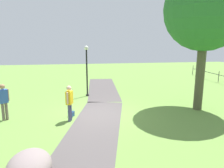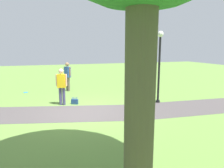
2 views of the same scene
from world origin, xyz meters
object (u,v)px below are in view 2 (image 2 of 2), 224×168
Objects in this scene: lamp_post at (159,59)px; man_near_boulder at (68,74)px; handbag_on_grass at (75,101)px; frisbee_on_grass at (26,92)px; woman_with_handbag at (62,84)px.

lamp_post is 5.69m from man_near_boulder.
handbag_on_grass is at bearing -13.26° from lamp_post.
man_near_boulder is at bearing -46.01° from lamp_post.
man_near_boulder reaches higher than frisbee_on_grass.
woman_with_handbag reaches higher than handbag_on_grass.
woman_with_handbag reaches higher than frisbee_on_grass.
handbag_on_grass is at bearing 89.82° from man_near_boulder.
woman_with_handbag is 3.93m from frisbee_on_grass.
woman_with_handbag is at bearing -12.50° from lamp_post.
handbag_on_grass is (0.01, 3.10, -0.88)m from man_near_boulder.
handbag_on_grass is 1.44× the size of frisbee_on_grass.
frisbee_on_grass is (1.88, -3.31, -0.97)m from woman_with_handbag.
frisbee_on_grass is (6.33, -4.30, -2.09)m from lamp_post.
lamp_post is 4.69m from woman_with_handbag.
handbag_on_grass is at bearing 172.89° from woman_with_handbag.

